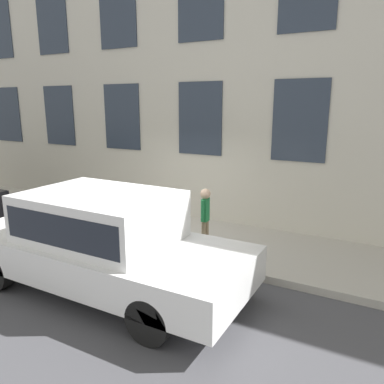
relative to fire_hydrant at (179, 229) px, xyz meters
name	(u,v)px	position (x,y,z in m)	size (l,w,h in m)	color
ground_plane	(145,255)	(-0.44, 0.60, -0.56)	(80.00, 80.00, 0.00)	#47474C
sidewalk	(176,234)	(0.83, 0.60, -0.49)	(2.54, 60.00, 0.14)	#B2ADA3
building_facade	(203,71)	(2.25, 0.60, 3.39)	(0.33, 40.00, 7.90)	beige
fire_hydrant	(179,229)	(0.00, 0.00, 0.00)	(0.29, 0.41, 0.82)	gold
person	(205,214)	(0.14, -0.55, 0.38)	(0.32, 0.21, 1.32)	#998466
parked_car_white_near	(102,237)	(-1.95, 0.38, 0.37)	(2.03, 5.16, 1.71)	black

